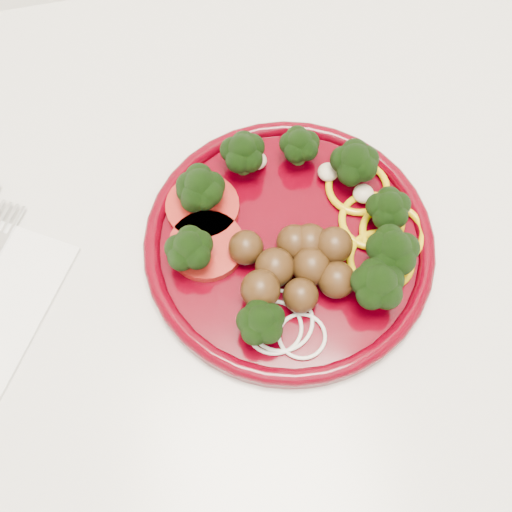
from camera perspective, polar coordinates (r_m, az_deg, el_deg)
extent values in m
cube|color=silver|center=(0.99, -11.32, -12.41)|extent=(2.40, 0.60, 0.87)
cube|color=silver|center=(0.57, -19.37, -2.28)|extent=(2.40, 0.60, 0.03)
cylinder|color=#440009|center=(0.53, 2.93, 0.96)|extent=(0.24, 0.24, 0.01)
torus|color=#440009|center=(0.53, 2.96, 1.24)|extent=(0.24, 0.24, 0.01)
sphere|color=#412810|center=(0.51, 3.45, 1.24)|extent=(0.03, 0.03, 0.03)
sphere|color=#412810|center=(0.50, 7.18, -2.08)|extent=(0.03, 0.03, 0.03)
sphere|color=#412810|center=(0.49, 3.99, -3.45)|extent=(0.03, 0.03, 0.03)
sphere|color=#412810|center=(0.49, 0.39, -3.25)|extent=(0.03, 0.03, 0.03)
sphere|color=#412810|center=(0.51, 6.88, 0.69)|extent=(0.03, 0.03, 0.03)
sphere|color=#412810|center=(0.50, 1.69, -1.03)|extent=(0.03, 0.03, 0.03)
sphere|color=#412810|center=(0.50, 4.95, -0.92)|extent=(0.03, 0.03, 0.03)
sphere|color=#412810|center=(0.51, -0.91, 0.82)|extent=(0.03, 0.03, 0.03)
sphere|color=#412810|center=(0.51, 4.80, 1.22)|extent=(0.03, 0.03, 0.03)
torus|color=#C7A007|center=(0.54, 10.25, 3.11)|extent=(0.06, 0.06, 0.01)
torus|color=#C7A007|center=(0.52, 11.03, -0.37)|extent=(0.06, 0.06, 0.01)
torus|color=#C7A007|center=(0.55, 9.03, 6.06)|extent=(0.06, 0.06, 0.01)
torus|color=#C7A007|center=(0.54, 12.06, 2.07)|extent=(0.06, 0.06, 0.01)
cylinder|color=#720A07|center=(0.54, -4.77, 4.37)|extent=(0.06, 0.06, 0.01)
cylinder|color=#720A07|center=(0.52, -4.41, 0.92)|extent=(0.06, 0.06, 0.01)
torus|color=beige|center=(0.50, 1.61, -6.34)|extent=(0.05, 0.05, 0.00)
torus|color=beige|center=(0.49, 4.11, -7.09)|extent=(0.04, 0.04, 0.00)
torus|color=beige|center=(0.50, 2.19, -5.73)|extent=(0.05, 0.05, 0.00)
ellipsoid|color=#C6B793|center=(0.55, 6.41, 7.37)|extent=(0.02, 0.02, 0.01)
ellipsoid|color=#C6B793|center=(0.56, 0.06, 8.44)|extent=(0.02, 0.02, 0.01)
ellipsoid|color=#C6B793|center=(0.55, 9.50, 5.44)|extent=(0.02, 0.02, 0.01)
cube|color=silver|center=(0.58, -20.55, 2.83)|extent=(0.02, 0.03, 0.00)
cube|color=silver|center=(0.58, -21.08, 3.00)|extent=(0.02, 0.03, 0.00)
cube|color=silver|center=(0.58, -21.59, 3.17)|extent=(0.02, 0.03, 0.00)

